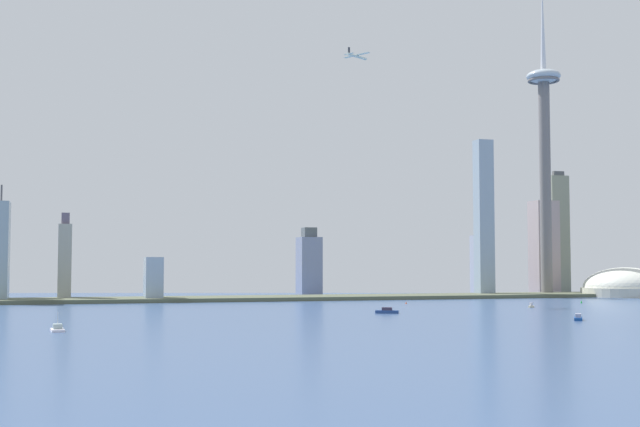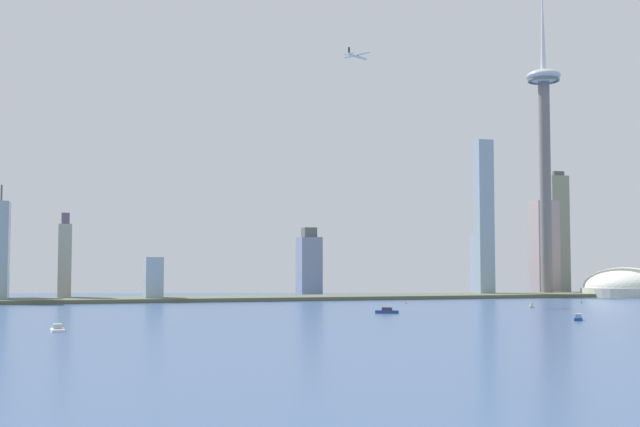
{
  "view_description": "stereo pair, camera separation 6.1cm",
  "coord_description": "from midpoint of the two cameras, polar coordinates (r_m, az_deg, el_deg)",
  "views": [
    {
      "loc": [
        -251.36,
        -343.38,
        33.41
      ],
      "look_at": [
        -24.09,
        414.68,
        82.47
      ],
      "focal_mm": 46.82,
      "sensor_mm": 36.0,
      "label": 1
    },
    {
      "loc": [
        -251.3,
        -343.4,
        33.41
      ],
      "look_at": [
        -24.09,
        414.68,
        82.47
      ],
      "focal_mm": 46.82,
      "sensor_mm": 36.0,
      "label": 2
    }
  ],
  "objects": [
    {
      "name": "skyscraper_1",
      "position": [
        911.73,
        11.14,
        -0.3
      ],
      "size": [
        17.45,
        15.15,
        168.03
      ],
      "color": "#8DA0B0",
      "rests_on": "ground"
    },
    {
      "name": "channel_buoy_0",
      "position": [
        771.3,
        17.43,
        -5.77
      ],
      "size": [
        1.56,
        1.56,
        2.54
      ],
      "primitive_type": "cone",
      "color": "green",
      "rests_on": "ground"
    },
    {
      "name": "boat_5",
      "position": [
        445.03,
        -17.5,
        -7.51
      ],
      "size": [
        7.36,
        16.25,
        9.86
      ],
      "rotation": [
        0.0,
        0.0,
        1.65
      ],
      "color": "white",
      "rests_on": "ground"
    },
    {
      "name": "airplane",
      "position": [
        754.68,
        2.53,
        10.7
      ],
      "size": [
        24.39,
        26.05,
        7.45
      ],
      "rotation": [
        0.0,
        0.0,
        0.53
      ],
      "color": "silver"
    },
    {
      "name": "waterfront_pier",
      "position": [
        822.39,
        1.13,
        -5.75
      ],
      "size": [
        941.96,
        69.99,
        3.53
      ],
      "primitive_type": "cube",
      "color": "#545B44",
      "rests_on": "ground"
    },
    {
      "name": "observation_tower",
      "position": [
        960.66,
        15.09,
        5.2
      ],
      "size": [
        37.7,
        37.7,
        354.31
      ],
      "color": "slate",
      "rests_on": "ground"
    },
    {
      "name": "boat_4",
      "position": [
        680.56,
        14.24,
        -6.14
      ],
      "size": [
        6.1,
        3.89,
        3.89
      ],
      "rotation": [
        0.0,
        0.0,
        3.57
      ],
      "color": "beige",
      "rests_on": "ground"
    },
    {
      "name": "boat_2",
      "position": [
        583.31,
        4.6,
        -6.67
      ],
      "size": [
        16.92,
        12.21,
        4.17
      ],
      "rotation": [
        0.0,
        0.0,
        5.84
      ],
      "color": "navy",
      "rests_on": "ground"
    },
    {
      "name": "boat_3",
      "position": [
        532.39,
        17.24,
        -6.83
      ],
      "size": [
        12.16,
        14.94,
        3.97
      ],
      "rotation": [
        0.0,
        0.0,
        0.98
      ],
      "color": "navy",
      "rests_on": "ground"
    },
    {
      "name": "skyscraper_4",
      "position": [
        979.09,
        10.95,
        -3.46
      ],
      "size": [
        19.16,
        18.68,
        67.59
      ],
      "color": "#9CA1B4",
      "rests_on": "ground"
    },
    {
      "name": "skyscraper_5",
      "position": [
        791.8,
        -21.02,
        -2.48
      ],
      "size": [
        15.01,
        27.55,
        104.87
      ],
      "color": "#889EA9",
      "rests_on": "ground"
    },
    {
      "name": "skyscraper_2",
      "position": [
        903.71,
        -0.75,
        -3.52
      ],
      "size": [
        23.04,
        26.37,
        74.02
      ],
      "color": "#7480A1",
      "rests_on": "ground"
    },
    {
      "name": "skyscraper_8",
      "position": [
        993.26,
        15.07,
        -2.26
      ],
      "size": [
        27.76,
        24.1,
        130.98
      ],
      "color": "#A89593",
      "rests_on": "ground"
    },
    {
      "name": "stadium_dome",
      "position": [
        947.59,
        20.19,
        -4.83
      ],
      "size": [
        93.33,
        93.33,
        43.06
      ],
      "color": "beige",
      "rests_on": "ground"
    },
    {
      "name": "channel_buoy_1",
      "position": [
        727.97,
        5.91,
        -6.08
      ],
      "size": [
        1.41,
        1.41,
        1.94
      ],
      "primitive_type": "cone",
      "color": "#E54C19",
      "rests_on": "ground"
    },
    {
      "name": "skyscraper_7",
      "position": [
        813.41,
        -17.04,
        -3.08
      ],
      "size": [
        12.07,
        24.76,
        82.0
      ],
      "color": "#A1A499",
      "rests_on": "ground"
    },
    {
      "name": "skyscraper_0",
      "position": [
        783.47,
        -11.32,
        -4.43
      ],
      "size": [
        15.91,
        27.96,
        40.69
      ],
      "color": "#97ABBD",
      "rests_on": "ground"
    },
    {
      "name": "ground_plane",
      "position": [
        426.85,
        19.64,
        -7.83
      ],
      "size": [
        6000.0,
        6000.0,
        0.0
      ],
      "primitive_type": "plane",
      "color": "#395481"
    },
    {
      "name": "skyscraper_6",
      "position": [
        1037.88,
        15.97,
        -1.32
      ],
      "size": [
        23.49,
        14.31,
        145.91
      ],
      "color": "gray",
      "rests_on": "ground"
    }
  ]
}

